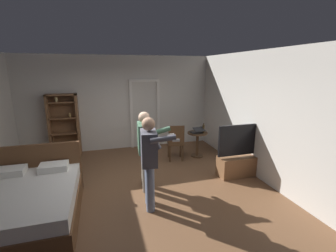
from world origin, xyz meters
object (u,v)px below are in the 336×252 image
(side_table, at_px, (197,141))
(person_striped_shirt, at_px, (145,145))
(bookshelf, at_px, (64,123))
(bottle_on_table, at_px, (204,129))
(wooden_chair, at_px, (176,141))
(suitcase_dark, at_px, (64,164))
(tv_flatscreen, at_px, (241,160))
(laptop, at_px, (197,131))
(person_blue_shirt, at_px, (150,157))
(bed, at_px, (25,203))

(side_table, bearing_deg, person_striped_shirt, -141.03)
(bookshelf, bearing_deg, bottle_on_table, -18.42)
(bookshelf, xyz_separation_m, person_striped_shirt, (1.83, -2.57, -0.01))
(wooden_chair, bearing_deg, side_table, 10.52)
(suitcase_dark, bearing_deg, wooden_chair, 12.87)
(tv_flatscreen, bearing_deg, bookshelf, 147.90)
(person_striped_shirt, bearing_deg, suitcase_dark, 142.11)
(laptop, relative_size, person_blue_shirt, 0.22)
(person_blue_shirt, height_order, person_striped_shirt, person_blue_shirt)
(laptop, xyz_separation_m, wooden_chair, (-0.66, -0.08, -0.21))
(bottle_on_table, bearing_deg, tv_flatscreen, -74.79)
(bookshelf, height_order, laptop, bookshelf)
(side_table, distance_m, person_striped_shirt, 2.30)
(bottle_on_table, distance_m, suitcase_dark, 3.70)
(bottle_on_table, bearing_deg, side_table, 150.26)
(bed, xyz_separation_m, laptop, (3.82, 1.85, 0.45))
(tv_flatscreen, relative_size, laptop, 3.31)
(bookshelf, bearing_deg, suitcase_dark, -86.66)
(tv_flatscreen, relative_size, side_table, 1.75)
(bed, xyz_separation_m, person_striped_shirt, (2.09, 0.48, 0.64))
(bottle_on_table, distance_m, wooden_chair, 0.87)
(bookshelf, xyz_separation_m, person_blue_shirt, (1.78, -3.25, 0.00))
(person_striped_shirt, xyz_separation_m, suitcase_dark, (-1.76, 1.37, -0.76))
(tv_flatscreen, height_order, suitcase_dark, tv_flatscreen)
(wooden_chair, bearing_deg, tv_flatscreen, -47.17)
(person_blue_shirt, bearing_deg, suitcase_dark, 129.86)
(wooden_chair, bearing_deg, bottle_on_table, 3.24)
(person_striped_shirt, relative_size, suitcase_dark, 3.12)
(tv_flatscreen, relative_size, person_blue_shirt, 0.74)
(bed, distance_m, person_striped_shirt, 2.24)
(tv_flatscreen, bearing_deg, laptop, 111.05)
(suitcase_dark, bearing_deg, tv_flatscreen, -4.15)
(bookshelf, bearing_deg, wooden_chair, -23.91)
(side_table, height_order, person_blue_shirt, person_blue_shirt)
(side_table, distance_m, laptop, 0.29)
(bottle_on_table, xyz_separation_m, person_blue_shirt, (-1.94, -2.01, 0.14))
(bed, relative_size, wooden_chair, 2.03)
(suitcase_dark, bearing_deg, laptop, 14.56)
(laptop, height_order, suitcase_dark, laptop)
(bookshelf, relative_size, side_table, 2.53)
(person_blue_shirt, bearing_deg, wooden_chair, 60.24)
(bottle_on_table, relative_size, suitcase_dark, 0.53)
(side_table, relative_size, laptop, 1.90)
(person_blue_shirt, relative_size, suitcase_dark, 3.17)
(suitcase_dark, bearing_deg, bookshelf, 107.84)
(person_striped_shirt, bearing_deg, tv_flatscreen, 0.40)
(bookshelf, bearing_deg, person_blue_shirt, -61.32)
(bookshelf, xyz_separation_m, side_table, (3.58, -1.16, -0.49))
(wooden_chair, bearing_deg, bookshelf, 156.09)
(bed, distance_m, laptop, 4.27)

